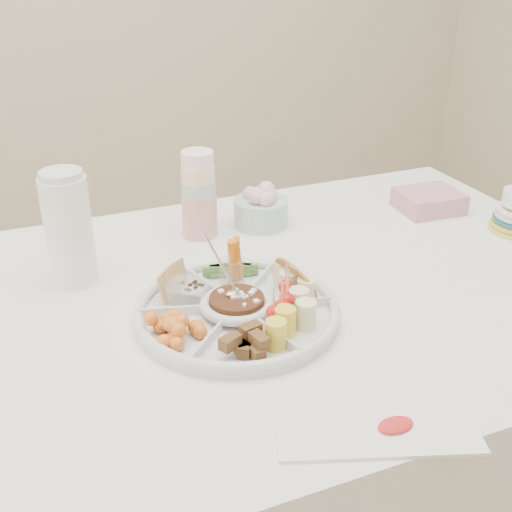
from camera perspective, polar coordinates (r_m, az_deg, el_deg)
name	(u,v)px	position (r m, az deg, el deg)	size (l,w,h in m)	color
dining_table	(270,431)	(1.54, 1.23, -15.28)	(1.52, 1.02, 0.76)	white
party_tray	(237,308)	(1.21, -1.71, -4.62)	(0.38, 0.38, 0.04)	silver
bean_dip	(237,304)	(1.20, -1.71, -4.32)	(0.10, 0.10, 0.04)	brown
tortillas	(291,278)	(1.26, 3.09, -1.93)	(0.11, 0.11, 0.07)	olive
carrot_cucumber	(231,257)	(1.30, -2.28, -0.07)	(0.10, 0.10, 0.09)	orange
pita_raisins	(176,284)	(1.25, -7.17, -2.52)	(0.12, 0.12, 0.06)	tan
cherries	(177,325)	(1.14, -7.08, -6.06)	(0.12, 0.12, 0.05)	orange
granola_chunks	(244,341)	(1.09, -1.06, -7.57)	(0.10, 0.10, 0.04)	brown
banana_tomato	(303,305)	(1.15, 4.21, -4.38)	(0.12, 0.12, 0.10)	#FFF492
cup_stack	(199,190)	(1.51, -5.12, 5.90)	(0.08, 0.08, 0.23)	#ACBEA7
thermos	(68,227)	(1.34, -16.35, 2.46)	(0.09, 0.09, 0.25)	white
flower_bowl	(261,206)	(1.58, 0.44, 4.48)	(0.13, 0.13, 0.10)	#91D2B1
napkin_stack	(429,201)	(1.73, 15.12, 4.75)	(0.15, 0.13, 0.05)	#C68695
placemat	(378,434)	(0.98, 10.76, -15.27)	(0.30, 0.10, 0.01)	white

